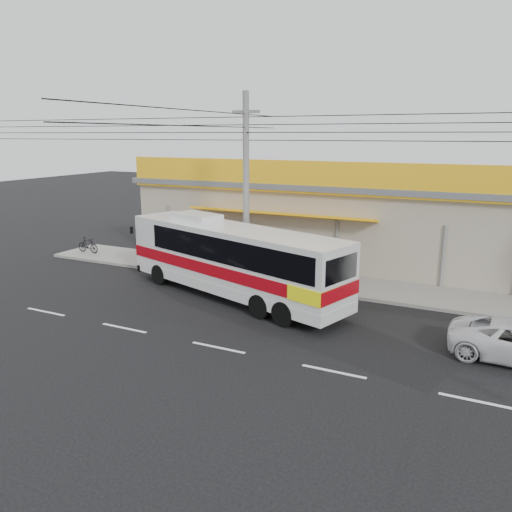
{
  "coord_description": "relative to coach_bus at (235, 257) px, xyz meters",
  "views": [
    {
      "loc": [
        7.85,
        -15.92,
        6.96
      ],
      "look_at": [
        -0.76,
        2.0,
        2.09
      ],
      "focal_mm": 35.0,
      "sensor_mm": 36.0,
      "label": 1
    }
  ],
  "objects": [
    {
      "name": "sidewalk",
      "position": [
        1.92,
        3.64,
        -1.77
      ],
      "size": [
        30.0,
        3.2,
        0.15
      ],
      "primitive_type": "cube",
      "color": "gray",
      "rests_on": "ground"
    },
    {
      "name": "motorbike_red",
      "position": [
        -5.19,
        3.61,
        -1.25
      ],
      "size": [
        1.74,
        0.65,
        0.91
      ],
      "primitive_type": "imported",
      "rotation": [
        0.0,
        0.0,
        1.54
      ],
      "color": "#98260B",
      "rests_on": "sidewalk"
    },
    {
      "name": "motorbike_dark",
      "position": [
        -11.58,
        3.27,
        -1.24
      ],
      "size": [
        1.56,
        0.5,
        0.93
      ],
      "primitive_type": "imported",
      "rotation": [
        0.0,
        0.0,
        1.53
      ],
      "color": "black",
      "rests_on": "sidewalk"
    },
    {
      "name": "utility_pole",
      "position": [
        -0.41,
        1.88,
        5.4
      ],
      "size": [
        34.0,
        14.0,
        8.79
      ],
      "color": "slate",
      "rests_on": "ground"
    },
    {
      "name": "lane_markings",
      "position": [
        1.92,
        -4.86,
        -1.85
      ],
      "size": [
        50.0,
        0.12,
        0.01
      ],
      "primitive_type": null,
      "color": "silver",
      "rests_on": "ground"
    },
    {
      "name": "ground",
      "position": [
        1.92,
        -2.36,
        -1.85
      ],
      "size": [
        120.0,
        120.0,
        0.0
      ],
      "primitive_type": "plane",
      "color": "black",
      "rests_on": "ground"
    },
    {
      "name": "storefront_building",
      "position": [
        1.91,
        9.18,
        0.45
      ],
      "size": [
        22.6,
        9.2,
        5.7
      ],
      "color": "#A49A84",
      "rests_on": "ground"
    },
    {
      "name": "coach_bus",
      "position": [
        0.0,
        0.0,
        0.0
      ],
      "size": [
        11.4,
        5.72,
        3.46
      ],
      "rotation": [
        0.0,
        0.0,
        -0.31
      ],
      "color": "silver",
      "rests_on": "ground"
    }
  ]
}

